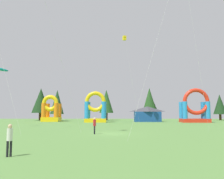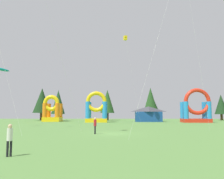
{
  "view_description": "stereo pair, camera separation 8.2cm",
  "coord_description": "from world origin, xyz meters",
  "px_view_note": "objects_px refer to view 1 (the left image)",
  "views": [
    {
      "loc": [
        0.14,
        -26.78,
        2.38
      ],
      "look_at": [
        0.0,
        13.53,
        6.24
      ],
      "focal_mm": 38.02,
      "sensor_mm": 36.0,
      "label": 1
    },
    {
      "loc": [
        0.22,
        -26.78,
        2.38
      ],
      "look_at": [
        0.0,
        13.53,
        6.24
      ],
      "focal_mm": 38.02,
      "sensor_mm": 36.0,
      "label": 2
    }
  ],
  "objects_px": {
    "inflatable_yellow_castle": "(196,109)",
    "inflatable_blue_arch": "(96,110)",
    "kite_teal_parafoil": "(2,69)",
    "inflatable_orange_dome": "(52,112)",
    "festival_tent": "(148,114)",
    "person_left_edge": "(95,124)",
    "kite_yellow_box": "(125,38)",
    "person_midfield": "(11,137)"
  },
  "relations": [
    {
      "from": "inflatable_yellow_castle",
      "to": "festival_tent",
      "type": "xyz_separation_m",
      "value": [
        -10.52,
        4.39,
        -1.11
      ]
    },
    {
      "from": "inflatable_orange_dome",
      "to": "kite_yellow_box",
      "type": "bearing_deg",
      "value": -29.43
    },
    {
      "from": "kite_yellow_box",
      "to": "inflatable_blue_arch",
      "type": "relative_size",
      "value": 2.62
    },
    {
      "from": "kite_yellow_box",
      "to": "person_left_edge",
      "type": "xyz_separation_m",
      "value": [
        -4.66,
        -24.24,
        -17.4
      ]
    },
    {
      "from": "inflatable_orange_dome",
      "to": "festival_tent",
      "type": "relative_size",
      "value": 1.03
    },
    {
      "from": "inflatable_orange_dome",
      "to": "inflatable_blue_arch",
      "type": "distance_m",
      "value": 12.44
    },
    {
      "from": "inflatable_orange_dome",
      "to": "inflatable_blue_arch",
      "type": "height_order",
      "value": "inflatable_blue_arch"
    },
    {
      "from": "person_midfield",
      "to": "inflatable_blue_arch",
      "type": "xyz_separation_m",
      "value": [
        1.62,
        43.36,
        1.78
      ]
    },
    {
      "from": "kite_teal_parafoil",
      "to": "festival_tent",
      "type": "distance_m",
      "value": 35.46
    },
    {
      "from": "person_left_edge",
      "to": "inflatable_blue_arch",
      "type": "xyz_separation_m",
      "value": [
        -1.99,
        30.15,
        1.75
      ]
    },
    {
      "from": "inflatable_yellow_castle",
      "to": "inflatable_blue_arch",
      "type": "distance_m",
      "value": 23.34
    },
    {
      "from": "inflatable_blue_arch",
      "to": "festival_tent",
      "type": "bearing_deg",
      "value": 14.99
    },
    {
      "from": "kite_yellow_box",
      "to": "kite_teal_parafoil",
      "type": "distance_m",
      "value": 25.93
    },
    {
      "from": "kite_yellow_box",
      "to": "festival_tent",
      "type": "distance_m",
      "value": 19.97
    },
    {
      "from": "person_midfield",
      "to": "inflatable_blue_arch",
      "type": "distance_m",
      "value": 43.42
    },
    {
      "from": "festival_tent",
      "to": "inflatable_orange_dome",
      "type": "bearing_deg",
      "value": 177.71
    },
    {
      "from": "inflatable_blue_arch",
      "to": "festival_tent",
      "type": "height_order",
      "value": "inflatable_blue_arch"
    },
    {
      "from": "inflatable_yellow_castle",
      "to": "kite_teal_parafoil",
      "type": "bearing_deg",
      "value": -154.78
    },
    {
      "from": "kite_yellow_box",
      "to": "festival_tent",
      "type": "bearing_deg",
      "value": 56.63
    },
    {
      "from": "kite_teal_parafoil",
      "to": "festival_tent",
      "type": "height_order",
      "value": "kite_teal_parafoil"
    },
    {
      "from": "kite_teal_parafoil",
      "to": "person_left_edge",
      "type": "distance_m",
      "value": 21.42
    },
    {
      "from": "kite_teal_parafoil",
      "to": "inflatable_blue_arch",
      "type": "height_order",
      "value": "kite_teal_parafoil"
    },
    {
      "from": "person_midfield",
      "to": "festival_tent",
      "type": "height_order",
      "value": "festival_tent"
    },
    {
      "from": "inflatable_orange_dome",
      "to": "inflatable_yellow_castle",
      "type": "bearing_deg",
      "value": -8.72
    },
    {
      "from": "kite_yellow_box",
      "to": "festival_tent",
      "type": "relative_size",
      "value": 2.94
    },
    {
      "from": "inflatable_yellow_castle",
      "to": "festival_tent",
      "type": "relative_size",
      "value": 1.22
    },
    {
      "from": "person_midfield",
      "to": "inflatable_blue_arch",
      "type": "bearing_deg",
      "value": 61.04
    },
    {
      "from": "festival_tent",
      "to": "kite_teal_parafoil",
      "type": "bearing_deg",
      "value": -140.68
    },
    {
      "from": "person_midfield",
      "to": "inflatable_orange_dome",
      "type": "bearing_deg",
      "value": 75.02
    },
    {
      "from": "person_left_edge",
      "to": "inflatable_orange_dome",
      "type": "relative_size",
      "value": 0.27
    },
    {
      "from": "kite_yellow_box",
      "to": "inflatable_orange_dome",
      "type": "distance_m",
      "value": 26.36
    },
    {
      "from": "person_left_edge",
      "to": "inflatable_yellow_castle",
      "type": "bearing_deg",
      "value": 124.89
    },
    {
      "from": "kite_teal_parafoil",
      "to": "person_left_edge",
      "type": "relative_size",
      "value": 5.39
    },
    {
      "from": "person_left_edge",
      "to": "festival_tent",
      "type": "xyz_separation_m",
      "value": [
        10.8,
        33.58,
        0.85
      ]
    },
    {
      "from": "kite_yellow_box",
      "to": "inflatable_yellow_castle",
      "type": "bearing_deg",
      "value": 16.53
    },
    {
      "from": "kite_yellow_box",
      "to": "person_left_edge",
      "type": "distance_m",
      "value": 30.2
    },
    {
      "from": "person_midfield",
      "to": "kite_yellow_box",
      "type": "bearing_deg",
      "value": 50.73
    },
    {
      "from": "inflatable_yellow_castle",
      "to": "inflatable_blue_arch",
      "type": "relative_size",
      "value": 1.09
    },
    {
      "from": "person_left_edge",
      "to": "person_midfield",
      "type": "xyz_separation_m",
      "value": [
        -3.62,
        -13.21,
        -0.04
      ]
    },
    {
      "from": "person_midfield",
      "to": "person_left_edge",
      "type": "bearing_deg",
      "value": 47.87
    },
    {
      "from": "kite_teal_parafoil",
      "to": "inflatable_orange_dome",
      "type": "relative_size",
      "value": 1.45
    },
    {
      "from": "kite_yellow_box",
      "to": "person_left_edge",
      "type": "height_order",
      "value": "kite_yellow_box"
    }
  ]
}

